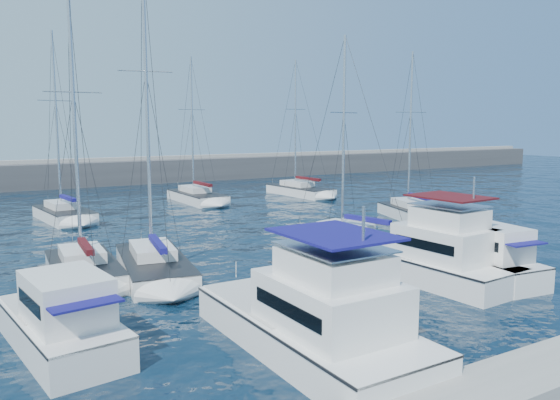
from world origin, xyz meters
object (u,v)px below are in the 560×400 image
motor_yacht_stbd_outer (487,262)px  sailboat_mid_b (154,265)px  motor_yacht_port_outer (63,324)px  motor_yacht_port_inner (316,321)px  sailboat_back_a (64,214)px  sailboat_back_b (197,197)px  sailboat_mid_e (411,212)px  sailboat_mid_a (84,269)px  motor_yacht_stbd_inner (433,257)px  sailboat_mid_c (351,240)px  sailboat_back_c (300,191)px

motor_yacht_stbd_outer → sailboat_mid_b: bearing=153.3°
motor_yacht_port_outer → motor_yacht_port_inner: 8.53m
motor_yacht_stbd_outer → sailboat_back_a: size_ratio=0.43×
motor_yacht_stbd_outer → sailboat_back_b: 33.45m
motor_yacht_port_inner → motor_yacht_stbd_outer: (12.18, 2.98, -0.19)m
sailboat_mid_e → sailboat_back_b: 21.46m
sailboat_mid_a → sailboat_back_a: size_ratio=0.96×
sailboat_mid_a → sailboat_back_b: sailboat_mid_a is taller
sailboat_mid_e → sailboat_back_a: 28.23m
motor_yacht_stbd_inner → sailboat_back_b: bearing=85.1°
sailboat_mid_c → sailboat_mid_e: size_ratio=0.97×
motor_yacht_stbd_inner → motor_yacht_stbd_outer: motor_yacht_stbd_inner is taller
motor_yacht_port_outer → sailboat_mid_e: sailboat_mid_e is taller
sailboat_back_c → motor_yacht_stbd_outer: bearing=-112.1°
motor_yacht_port_outer → sailboat_mid_a: 8.92m
motor_yacht_stbd_inner → sailboat_back_a: sailboat_back_a is taller
motor_yacht_stbd_inner → sailboat_mid_e: size_ratio=0.69×
sailboat_back_c → sailboat_mid_c: bearing=-120.7°
sailboat_mid_c → motor_yacht_stbd_outer: bearing=-95.8°
sailboat_mid_a → sailboat_mid_c: size_ratio=1.10×
motor_yacht_port_outer → sailboat_mid_a: sailboat_mid_a is taller
sailboat_mid_e → sailboat_back_c: size_ratio=0.93×
motor_yacht_port_outer → sailboat_mid_c: size_ratio=0.53×
motor_yacht_port_inner → sailboat_mid_c: sailboat_mid_c is taller
motor_yacht_port_outer → sailboat_back_b: 36.40m
sailboat_mid_e → sailboat_mid_a: bearing=-152.3°
motor_yacht_port_inner → sailboat_back_b: (10.30, 36.37, -0.62)m
motor_yacht_stbd_inner → sailboat_mid_a: (-14.93, 8.66, -0.60)m
motor_yacht_port_inner → sailboat_mid_b: (-1.73, 12.06, -0.59)m
motor_yacht_port_outer → sailboat_mid_e: (29.16, 13.84, -0.42)m
sailboat_back_a → sailboat_back_b: (13.26, 4.71, -0.02)m
motor_yacht_stbd_outer → sailboat_mid_e: size_ratio=0.47×
sailboat_mid_a → sailboat_back_a: 18.68m
sailboat_mid_b → sailboat_back_a: 19.65m
sailboat_mid_b → sailboat_mid_e: bearing=23.7°
motor_yacht_port_outer → sailboat_back_b: bearing=53.2°
motor_yacht_port_outer → sailboat_mid_b: size_ratio=0.43×
motor_yacht_stbd_outer → sailboat_mid_b: (-13.91, 9.07, -0.40)m
motor_yacht_stbd_outer → sailboat_mid_c: size_ratio=0.49×
motor_yacht_port_inner → motor_yacht_stbd_inner: 10.90m
motor_yacht_stbd_inner → sailboat_back_c: size_ratio=0.64×
sailboat_mid_b → sailboat_back_a: sailboat_mid_b is taller
sailboat_back_a → sailboat_back_b: sailboat_back_a is taller
sailboat_mid_e → motor_yacht_port_outer: bearing=-137.9°
motor_yacht_port_inner → sailboat_back_a: (-2.96, 31.66, -0.60)m
sailboat_mid_a → sailboat_mid_e: bearing=14.2°
sailboat_back_b → sailboat_mid_a: bearing=-124.5°
motor_yacht_port_outer → sailboat_mid_c: sailboat_mid_c is taller
motor_yacht_port_outer → motor_yacht_stbd_inner: bearing=-8.1°
motor_yacht_port_outer → motor_yacht_stbd_outer: (19.43, -1.50, -0.00)m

